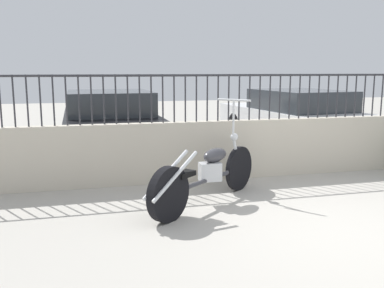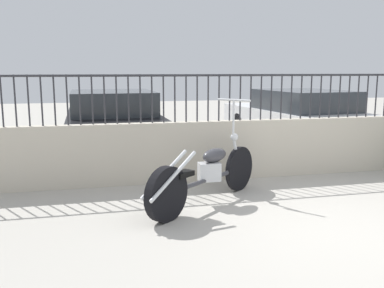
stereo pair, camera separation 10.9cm
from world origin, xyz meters
TOP-DOWN VIEW (x-y plane):
  - ground_plane at (0.00, 0.00)m, footprint 40.00×40.00m
  - low_wall at (0.00, 2.51)m, footprint 9.49×0.18m
  - fence_railing at (0.00, 2.51)m, footprint 9.49×0.04m
  - motorcycle_dark_grey at (-1.23, 1.21)m, footprint 1.86×1.57m
  - car_black at (-2.13, 5.42)m, footprint 1.93×4.31m
  - car_white at (2.11, 5.08)m, footprint 2.22×4.62m

SIDE VIEW (x-z plane):
  - ground_plane at x=0.00m, z-range 0.00..0.00m
  - motorcycle_dark_grey at x=-1.23m, z-range -0.27..1.07m
  - low_wall at x=0.00m, z-range 0.00..0.94m
  - car_white at x=2.11m, z-range 0.01..1.30m
  - car_black at x=-2.13m, z-range 0.01..1.31m
  - fence_railing at x=0.00m, z-range 1.06..1.79m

